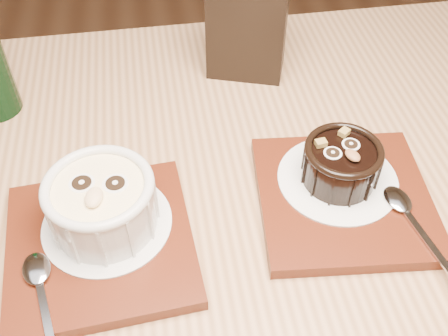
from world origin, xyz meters
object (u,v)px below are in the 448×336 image
Objects in this scene: tray_left at (101,244)px; tray_right at (344,198)px; ramekin_white at (102,202)px; condiment_stand at (247,25)px; ramekin_dark at (341,162)px; table at (210,279)px.

tray_left is 1.00× the size of tray_right.
condiment_stand is at bearing 63.11° from ramekin_white.
tray_left is at bearing -125.40° from condiment_stand.
condiment_stand is at bearing 54.60° from tray_left.
tray_left is 2.20× the size of ramekin_dark.
table is at bearing 2.49° from tray_left.
ramekin_dark reaches higher than tray_right.
table is 6.72× the size of tray_right.
ramekin_dark is (-0.00, 0.02, 0.03)m from tray_right.
table is 8.65× the size of condiment_stand.
ramekin_white reaches higher than table.
condiment_stand is at bearing 72.02° from table.
ramekin_dark is 0.59× the size of condiment_stand.
condiment_stand is at bearing 81.35° from ramekin_dark.
ramekin_dark is at bearing 9.50° from tray_left.
tray_left is 1.69× the size of ramekin_white.
ramekin_white is (-0.10, 0.01, 0.14)m from table.
tray_left is at bearing -177.51° from table.
tray_right is at bearing -107.61° from ramekin_dark.
ramekin_white is 1.30× the size of ramekin_dark.
tray_right is at bearing 4.98° from tray_left.
ramekin_dark is (0.25, 0.04, 0.03)m from tray_left.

